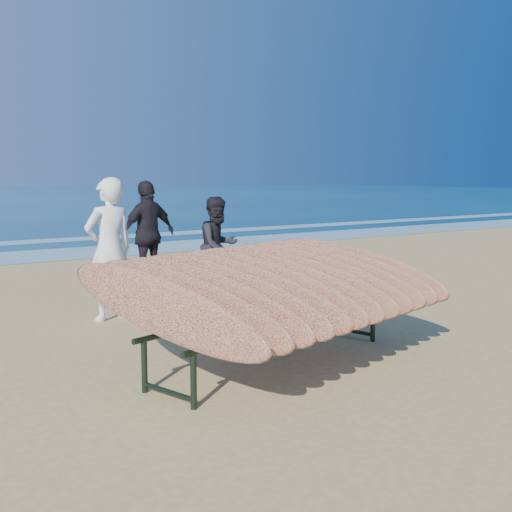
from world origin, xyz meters
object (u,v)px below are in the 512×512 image
object	(u,v)px
surfboard_rack	(274,286)
person_dark_b	(148,234)
person_dark_a	(218,246)
person_white	(109,249)

from	to	relation	value
surfboard_rack	person_dark_b	world-z (taller)	person_dark_b
surfboard_rack	person_dark_a	distance (m)	4.04
person_dark_a	person_dark_b	xyz separation A→B (m)	(-0.62, 1.40, 0.13)
person_white	person_dark_a	world-z (taller)	person_white
surfboard_rack	person_dark_a	xyz separation A→B (m)	(1.56, 3.73, -0.02)
surfboard_rack	person_dark_a	bearing A→B (deg)	52.43
person_dark_a	surfboard_rack	bearing A→B (deg)	-123.12
person_white	person_dark_a	bearing A→B (deg)	-168.55
person_white	person_dark_a	distance (m)	2.33
person_dark_a	person_dark_b	bearing A→B (deg)	103.39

